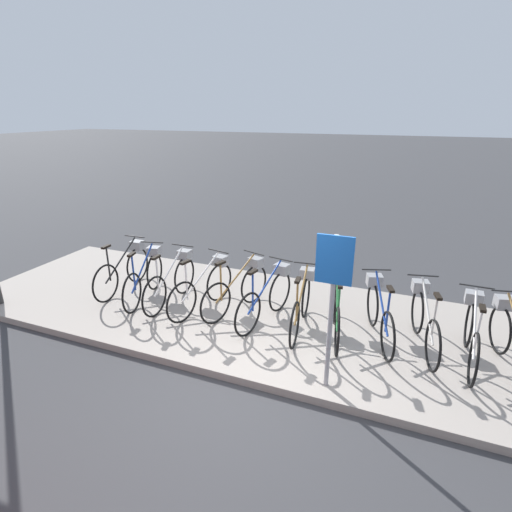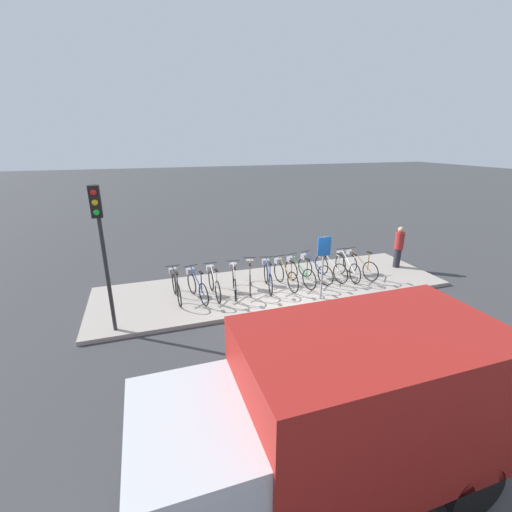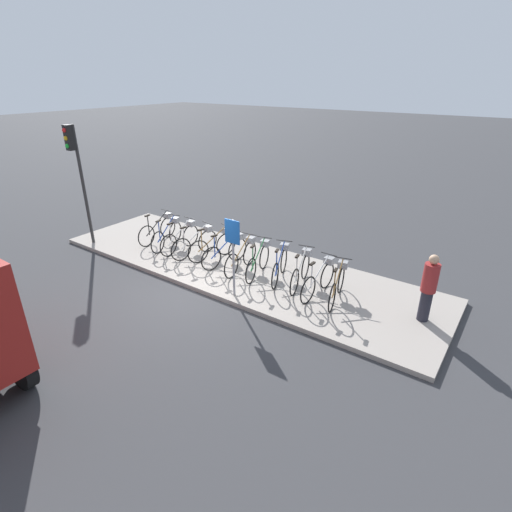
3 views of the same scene
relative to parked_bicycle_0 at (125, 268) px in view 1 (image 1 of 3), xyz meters
name	(u,v)px [view 1 (image 1 of 3)]	position (x,y,z in m)	size (l,w,h in m)	color
ground_plane	(245,387)	(3.36, -1.76, -0.58)	(120.00, 120.00, 0.00)	#38383A
sidewalk	(286,322)	(3.36, 0.01, -0.52)	(12.11, 3.55, 0.12)	#9E9389
parked_bicycle_0	(125,268)	(0.00, 0.00, 0.00)	(0.46, 1.73, 1.06)	black
parked_bicycle_1	(146,275)	(0.62, -0.17, 0.00)	(0.55, 1.70, 1.06)	black
parked_bicycle_2	(173,279)	(1.20, -0.13, 0.00)	(0.46, 1.73, 1.06)	black
parked_bicycle_3	(205,285)	(1.88, -0.15, 0.00)	(0.52, 1.71, 1.06)	black
parked_bicycle_4	(239,287)	(2.48, 0.02, 0.00)	(0.64, 1.67, 1.06)	black
parked_bicycle_5	(268,295)	(3.07, -0.12, 0.00)	(0.52, 1.71, 1.06)	black
parked_bicycle_6	(302,302)	(3.68, -0.16, 0.00)	(0.46, 1.73, 1.06)	black
parked_bicycle_7	(336,307)	(4.23, -0.11, 0.00)	(0.55, 1.70, 1.06)	black
parked_bicycle_8	(379,311)	(4.87, 0.01, 0.00)	(0.67, 1.66, 1.06)	black
parked_bicycle_9	(424,318)	(5.53, 0.02, 0.00)	(0.54, 1.70, 1.06)	black
parked_bicycle_10	(472,331)	(6.16, -0.14, 0.00)	(0.46, 1.73, 1.06)	black
sign_post	(333,287)	(4.39, -1.47, 0.95)	(0.44, 0.07, 2.06)	#99999E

